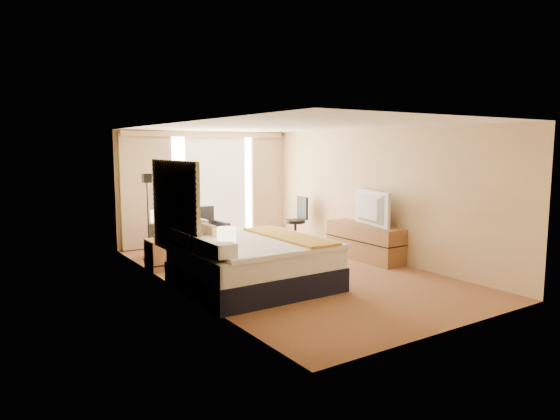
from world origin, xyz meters
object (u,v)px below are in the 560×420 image
television (367,208)px  media_dresser (364,242)px  desk_chair (297,223)px  lamp_right (158,217)px  nightstand_left (222,286)px  nightstand_right (160,254)px  floor_lamp (147,199)px  lamp_left (227,236)px  bed (254,263)px  loveseat (190,238)px

television → media_dresser: bearing=-13.3°
desk_chair → lamp_right: 3.66m
nightstand_left → nightstand_right: bearing=90.0°
nightstand_right → media_dresser: (3.70, -1.45, 0.07)m
floor_lamp → television: bearing=-33.9°
nightstand_left → lamp_left: size_ratio=0.97×
desk_chair → television: bearing=-82.3°
bed → desk_chair: 3.82m
desk_chair → lamp_left: size_ratio=1.92×
bed → floor_lamp: 3.07m
nightstand_left → lamp_left: lamp_left is taller
media_dresser → lamp_right: lamp_right is taller
bed → loveseat: 3.07m
nightstand_left → loveseat: loveseat is taller
nightstand_left → loveseat: 3.69m
lamp_left → television: bearing=15.6°
media_dresser → desk_chair: 2.11m
nightstand_left → floor_lamp: 3.48m
nightstand_right → media_dresser: size_ratio=0.31×
bed → desk_chair: size_ratio=2.06×
bed → nightstand_right: bearing=111.9°
media_dresser → loveseat: loveseat is taller
loveseat → lamp_right: lamp_right is taller
nightstand_left → lamp_right: 2.60m
desk_chair → floor_lamp: bearing=-178.5°
loveseat → nightstand_right: bearing=-135.8°
nightstand_left → desk_chair: size_ratio=0.51×
loveseat → lamp_right: (-1.05, -1.04, 0.66)m
nightstand_right → bed: size_ratio=0.25×
floor_lamp → lamp_right: 0.88m
lamp_left → lamp_right: size_ratio=1.05×
bed → lamp_left: 1.10m
lamp_left → nightstand_right: bearing=91.3°
nightstand_left → television: size_ratio=0.46×
desk_chair → lamp_right: bearing=-165.0°
loveseat → bed: bearing=-95.4°
lamp_left → nightstand_left: bearing=135.5°
desk_chair → lamp_right: (-3.57, -0.64, 0.49)m
bed → television: size_ratio=1.87×
media_dresser → lamp_right: size_ratio=3.32×
media_dresser → floor_lamp: bearing=147.6°
floor_lamp → desk_chair: floor_lamp is taller
lamp_right → television: size_ratio=0.45×
nightstand_right → loveseat: bearing=45.6°
nightstand_right → desk_chair: size_ratio=0.51×
bed → desk_chair: bearing=44.2°
bed → media_dresser: bearing=11.0°
bed → loveseat: bearing=86.0°
desk_chair → media_dresser: bearing=-80.8°
desk_chair → nightstand_left: bearing=-133.5°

